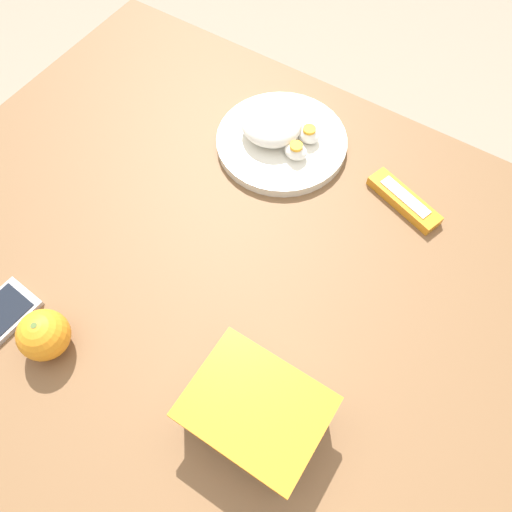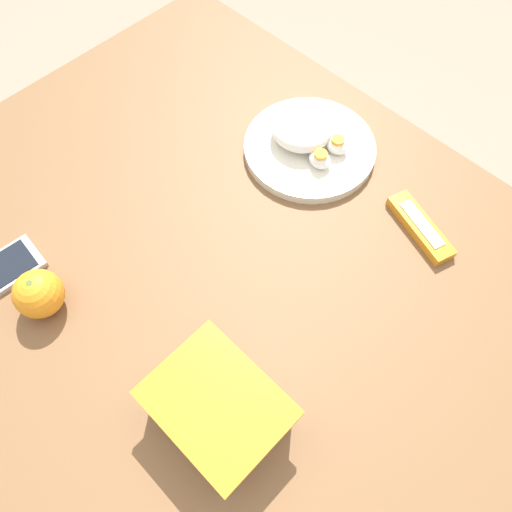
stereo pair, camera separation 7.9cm
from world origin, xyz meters
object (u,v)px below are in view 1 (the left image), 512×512
at_px(orange_fruit, 44,335).
at_px(rice_plate, 279,136).
at_px(food_container, 256,414).
at_px(candy_bar, 404,200).

xyz_separation_m(orange_fruit, rice_plate, (-0.08, -0.52, -0.02)).
relative_size(food_container, candy_bar, 1.19).
relative_size(food_container, orange_fruit, 2.32).
xyz_separation_m(rice_plate, candy_bar, (-0.26, -0.00, -0.01)).
xyz_separation_m(food_container, candy_bar, (-0.02, -0.45, -0.03)).
bearing_deg(orange_fruit, candy_bar, -122.66).
height_order(orange_fruit, candy_bar, orange_fruit).
relative_size(rice_plate, candy_bar, 1.65).
relative_size(orange_fruit, rice_plate, 0.31).
bearing_deg(rice_plate, food_container, 117.98).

